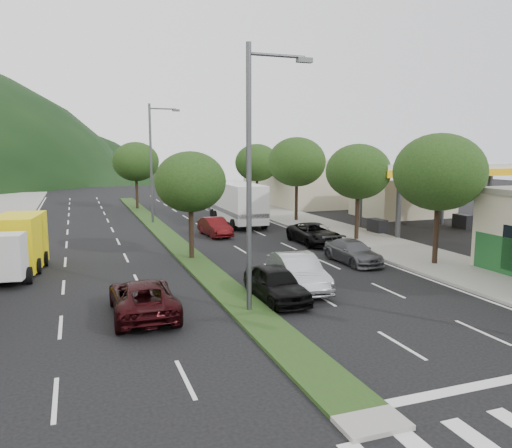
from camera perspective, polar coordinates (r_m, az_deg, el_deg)
name	(u,v)px	position (r m, az deg, el deg)	size (l,w,h in m)	color
ground	(360,415)	(12.83, 11.85, -20.56)	(160.00, 160.00, 0.00)	black
sidewalk_right	(328,229)	(39.62, 8.26, -0.53)	(5.00, 90.00, 0.15)	gray
median	(163,232)	(38.45, -10.62, -0.88)	(1.60, 56.00, 0.12)	#203714
gas_canopy	(424,171)	(40.26, 18.67, 5.80)	(12.20, 8.20, 5.25)	silver
bldg_right_far	(305,181)	(59.37, 5.62, 4.92)	(10.00, 16.00, 5.20)	beige
tree_r_b	(439,172)	(28.08, 20.21, 5.58)	(4.80, 4.80, 6.94)	black
tree_r_c	(358,172)	(34.59, 11.61, 5.88)	(4.40, 4.40, 6.48)	black
tree_r_d	(297,162)	(43.42, 4.68, 7.07)	(5.00, 5.00, 7.17)	black
tree_r_e	(257,163)	(52.68, 0.11, 7.02)	(4.60, 4.60, 6.71)	black
tree_med_near	(190,182)	(28.18, -7.52, 4.79)	(4.00, 4.00, 6.02)	black
tree_med_far	(136,162)	(53.82, -13.57, 6.94)	(4.80, 4.80, 6.94)	black
streetlight_near	(254,167)	(18.57, -0.22, 6.59)	(2.60, 0.25, 10.00)	#47494C
streetlight_mid	(153,158)	(42.93, -11.65, 7.45)	(2.60, 0.25, 10.00)	#47494C
sedan_silver	(298,272)	(22.54, 4.79, -5.47)	(1.65, 4.73, 1.56)	#A4A6AC
suv_maroon	(143,298)	(19.43, -12.80, -8.21)	(2.28, 4.95, 1.38)	black
car_queue_a	(276,283)	(20.80, 2.32, -6.80)	(1.69, 4.21, 1.43)	black
car_queue_b	(353,252)	(28.09, 10.99, -3.14)	(1.75, 4.30, 1.25)	#494A4E
car_queue_c	(215,227)	(36.33, -4.71, -0.33)	(1.42, 4.06, 1.34)	#480C0D
car_queue_d	(314,234)	(33.40, 6.66, -1.11)	(2.26, 4.91, 1.36)	black
box_truck	(16,247)	(27.78, -25.71, -2.38)	(2.93, 6.11, 2.90)	silver
motorhome	(237,202)	(42.07, -2.16, 2.50)	(3.08, 9.10, 3.46)	silver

